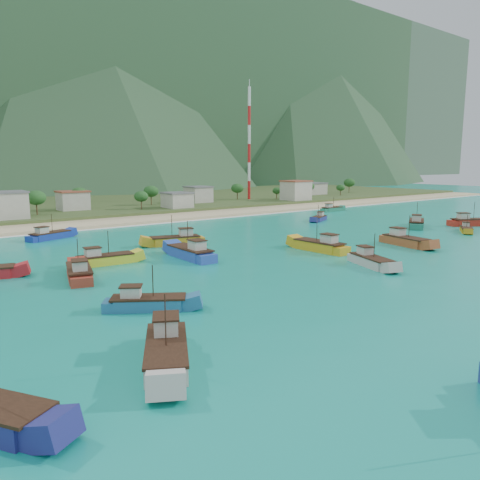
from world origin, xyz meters
TOP-DOWN VIEW (x-y plane):
  - ground at (0.00, 0.00)m, footprint 600.00×600.00m
  - beach at (0.00, 79.00)m, footprint 400.00×18.00m
  - land at (0.00, 140.00)m, footprint 400.00×110.00m
  - surf_line at (0.00, 69.50)m, footprint 400.00×2.50m
  - village at (17.41, 101.79)m, footprint 222.29×29.88m
  - vegetation at (-4.81, 103.19)m, footprint 276.60×25.93m
  - radio_tower at (69.43, 108.00)m, footprint 1.20×1.20m
  - boat_0 at (-9.54, 35.66)m, footprint 11.92×6.55m
  - boat_1 at (56.95, 6.96)m, footprint 8.17×6.31m
  - boat_4 at (-40.36, -14.99)m, footprint 8.63×11.66m
  - boat_5 at (45.46, 45.67)m, footprint 9.03×6.09m
  - boat_6 at (9.00, 12.12)m, footprint 3.91×12.02m
  - boat_10 at (69.79, 12.23)m, footprint 11.93×8.98m
  - boat_12 at (-14.81, 21.61)m, footprint 3.86×12.20m
  - boat_14 at (5.62, -2.27)m, footprint 6.33×10.58m
  - boat_17 at (-34.84, -0.54)m, footprint 9.72×7.80m
  - boat_18 at (27.80, 5.50)m, footprint 5.51×11.97m
  - boat_20 at (-29.03, 26.46)m, footprint 10.59×3.91m
  - boat_21 at (-35.91, 19.03)m, footprint 5.96×11.24m
  - boat_22 at (-28.34, 59.62)m, footprint 10.65×6.42m
  - boat_25 at (69.80, 61.62)m, footprint 9.54×2.94m
  - boat_27 at (54.75, 19.33)m, footprint 12.15×9.18m

SIDE VIEW (x-z plane):
  - ground at x=0.00m, z-range 0.00..0.00m
  - beach at x=0.00m, z-range -0.60..0.60m
  - land at x=0.00m, z-range -1.20..1.20m
  - surf_line at x=0.00m, z-range -0.04..0.04m
  - boat_1 at x=56.95m, z-range -1.92..2.88m
  - boat_5 at x=45.46m, z-range -2.04..3.14m
  - boat_25 at x=69.80m, z-range -2.18..3.43m
  - boat_17 at x=-34.84m, z-range -2.23..3.54m
  - boat_14 at x=5.62m, z-range -2.31..3.70m
  - boat_22 at x=-28.34m, z-range -2.32..3.73m
  - boat_20 at x=-29.03m, z-range -2.34..3.79m
  - boat_21 at x=-35.91m, z-range -2.42..3.95m
  - boat_0 at x=-9.54m, z-range -2.54..4.21m
  - boat_4 at x=-40.36m, z-range -2.55..4.23m
  - boat_18 at x=27.80m, z-range -2.56..4.26m
  - boat_10 at x=69.79m, z-range -2.61..4.36m
  - boat_6 at x=9.00m, z-range -2.63..4.41m
  - boat_27 at x=54.75m, z-range -2.65..4.45m
  - boat_12 at x=-14.81m, z-range -2.67..4.49m
  - village at x=17.41m, z-range 0.94..8.69m
  - vegetation at x=-4.81m, z-range 0.81..9.35m
  - radio_tower at x=69.43m, z-range 1.60..48.54m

